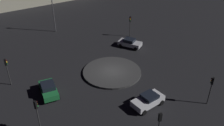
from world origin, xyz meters
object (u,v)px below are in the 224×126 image
traffic_light_southeast (159,122)px  traffic_light_south (37,110)px  car_silver (130,43)px  traffic_light_southwest (7,67)px  traffic_light_north (130,22)px  car_white (148,100)px  traffic_light_east (211,85)px  streetlamp_west (52,4)px  car_green (48,89)px

traffic_light_southeast → traffic_light_south: size_ratio=0.97×
car_silver → traffic_light_southwest: bearing=-118.6°
traffic_light_southeast → traffic_light_south: (-10.65, -5.11, 0.07)m
car_silver → traffic_light_southwest: 20.10m
traffic_light_north → traffic_light_southwest: traffic_light_north is taller
car_white → traffic_light_southwest: bearing=-50.2°
traffic_light_east → streetlamp_west: size_ratio=0.47×
car_green → traffic_light_southeast: size_ratio=1.13×
car_green → traffic_light_south: size_ratio=1.10×
traffic_light_southwest → car_green: bearing=-32.9°
traffic_light_south → streetlamp_west: 26.60m
streetlamp_west → car_green: bearing=-47.4°
traffic_light_east → streetlamp_west: streetlamp_west is taller
car_silver → car_white: bearing=-58.6°
car_silver → traffic_light_southwest: (-7.67, -18.46, 2.03)m
traffic_light_southwest → streetlamp_west: (-8.03, 16.30, 2.70)m
car_white → traffic_light_south: 12.41m
traffic_light_southeast → traffic_light_east: size_ratio=1.03×
traffic_light_east → traffic_light_south: 19.15m
traffic_light_north → traffic_light_south: (4.09, -25.77, 0.01)m
traffic_light_north → traffic_light_southwest: size_ratio=1.00×
traffic_light_south → car_silver: bearing=5.2°
car_silver → traffic_light_east: (15.15, -8.13, 1.91)m
traffic_light_southwest → traffic_light_south: 10.17m
car_white → traffic_light_southeast: traffic_light_southeast is taller
traffic_light_southeast → traffic_light_south: traffic_light_south is taller
car_silver → car_green: bearing=-102.4°
traffic_light_east → streetlamp_west: bearing=-13.1°
car_green → traffic_light_south: traffic_light_south is taller
car_silver → traffic_light_southeast: 21.08m
car_white → traffic_light_southwest: (-17.06, -6.20, 2.02)m
car_white → streetlamp_west: (-25.09, 10.10, 4.73)m
car_green → traffic_light_east: bearing=-119.9°
car_green → traffic_light_southeast: 14.58m
traffic_light_south → traffic_light_southwest: bearing=70.3°
car_silver → traffic_light_southeast: traffic_light_southeast is taller
car_white → car_silver: car_silver is taller
traffic_light_southeast → traffic_light_north: bearing=-16.7°
traffic_light_north → traffic_light_southeast: size_ratio=1.02×
traffic_light_north → streetlamp_west: 15.01m
traffic_light_southeast → traffic_light_east: bearing=-69.0°
traffic_light_southeast → traffic_light_south: bearing=63.4°
car_white → car_green: size_ratio=1.00×
traffic_light_south → traffic_light_east: bearing=-43.6°
traffic_light_southeast → traffic_light_east: (2.62, 8.70, -0.07)m
traffic_light_north → traffic_light_southeast: (14.74, -20.67, -0.06)m
car_white → car_green: bearing=-46.7°
traffic_light_southwest → traffic_light_south: size_ratio=0.99×
car_white → car_green: 12.31m
car_silver → traffic_light_north: traffic_light_north is taller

